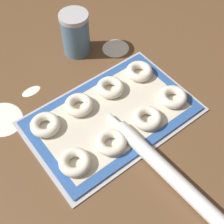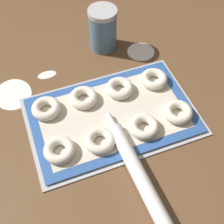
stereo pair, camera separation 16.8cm
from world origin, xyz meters
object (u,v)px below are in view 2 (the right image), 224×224
flour_canister (103,29)px  rolling_pin (144,185)px  bagel_front_far_right (178,112)px  bagel_back_mid_left (83,98)px  bagel_back_mid_right (120,88)px  baking_tray (112,116)px  bagel_front_mid_left (100,140)px  bagel_front_mid_right (144,127)px  bagel_back_far_left (46,108)px  bagel_back_far_right (154,79)px  bagel_front_far_left (59,150)px

flour_canister → rolling_pin: flour_canister is taller
bagel_front_far_right → bagel_back_mid_left: size_ratio=1.00×
bagel_front_far_right → bagel_back_mid_right: bearing=130.7°
bagel_front_far_right → bagel_back_mid_right: (-0.13, 0.15, 0.00)m
baking_tray → bagel_front_mid_left: bearing=-129.4°
bagel_front_mid_right → bagel_front_mid_left: bearing=179.9°
bagel_front_far_right → flour_canister: flour_canister is taller
bagel_front_far_right → bagel_back_far_left: bearing=157.4°
baking_tray → bagel_front_mid_left: bagel_front_mid_left is taller
rolling_pin → bagel_back_far_left: bearing=118.7°
flour_canister → bagel_front_far_right: bearing=-74.9°
baking_tray → bagel_back_far_left: bearing=155.6°
bagel_front_mid_right → bagel_back_mid_right: size_ratio=1.00×
bagel_front_mid_right → bagel_back_far_right: bearing=56.2°
bagel_front_mid_left → bagel_front_mid_right: bearing=-0.1°
bagel_back_mid_left → flour_canister: (0.15, 0.23, 0.05)m
baking_tray → bagel_front_mid_left: (-0.07, -0.08, 0.02)m
bagel_front_far_left → bagel_back_far_right: bearing=22.6°
bagel_back_far_left → bagel_back_mid_left: size_ratio=1.00×
baking_tray → bagel_front_far_right: 0.20m
bagel_front_far_right → flour_canister: size_ratio=0.57×
bagel_front_far_left → bagel_back_far_right: size_ratio=1.00×
bagel_front_far_right → bagel_back_mid_right: same height
baking_tray → bagel_front_far_right: bearing=-20.8°
bagel_front_far_left → flour_canister: flour_canister is taller
bagel_front_far_left → bagel_back_far_left: bearing=90.3°
flour_canister → rolling_pin: bearing=-98.8°
bagel_back_far_left → bagel_back_far_right: 0.36m
bagel_front_mid_left → bagel_back_far_left: same height
baking_tray → rolling_pin: size_ratio=1.06×
bagel_front_far_left → flour_canister: bearing=55.3°
bagel_front_mid_left → bagel_back_mid_left: (0.00, 0.17, 0.00)m
bagel_front_far_left → bagel_back_mid_right: (0.24, 0.15, 0.00)m
bagel_front_mid_right → bagel_front_far_right: same height
bagel_back_far_left → flour_canister: flour_canister is taller
baking_tray → bagel_front_mid_left: size_ratio=5.74×
bagel_back_mid_right → flour_canister: size_ratio=0.57×
bagel_back_mid_right → rolling_pin: bearing=-100.3°
bagel_back_mid_left → bagel_back_far_right: bearing=-1.4°
bagel_front_far_left → bagel_front_mid_right: same height
bagel_back_mid_left → bagel_back_mid_right: 0.12m
flour_canister → rolling_pin: 0.57m
baking_tray → flour_canister: flour_canister is taller
rolling_pin → baking_tray: bearing=89.2°
baking_tray → bagel_back_far_left: 0.20m
flour_canister → baking_tray: bearing=-104.9°
bagel_front_far_left → rolling_pin: size_ratio=0.18×
baking_tray → bagel_front_far_right: bagel_front_far_right is taller
bagel_front_far_right → bagel_back_far_right: size_ratio=1.00×
bagel_back_far_left → bagel_back_mid_left: (0.12, 0.00, 0.00)m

